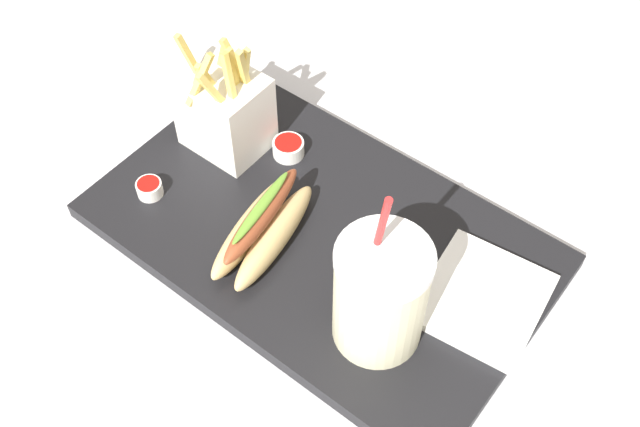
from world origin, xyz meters
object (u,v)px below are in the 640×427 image
fries_basket (225,111)px  hot_dog_1 (263,228)px  soda_cup (380,295)px  napkin_stack (483,298)px  ketchup_cup_1 (403,245)px  ketchup_cup_2 (288,147)px  ketchup_cup_3 (149,188)px

fries_basket → hot_dog_1: fries_basket is taller
soda_cup → napkin_stack: 0.13m
ketchup_cup_1 → ketchup_cup_2: (0.19, -0.03, 0.00)m
napkin_stack → ketchup_cup_3: bearing=16.4°
hot_dog_1 → ketchup_cup_3: 0.15m
hot_dog_1 → ketchup_cup_1: size_ratio=4.12×
ketchup_cup_1 → napkin_stack: 0.10m
ketchup_cup_2 → ketchup_cup_3: size_ratio=1.27×
ketchup_cup_1 → ketchup_cup_3: bearing=22.3°
soda_cup → hot_dog_1: bearing=-5.0°
ketchup_cup_2 → ketchup_cup_3: 0.17m
fries_basket → napkin_stack: bearing=179.1°
soda_cup → fries_basket: 0.31m
hot_dog_1 → ketchup_cup_1: hot_dog_1 is taller
soda_cup → fries_basket: (0.29, -0.10, -0.01)m
ketchup_cup_2 → napkin_stack: size_ratio=0.30×
ketchup_cup_2 → soda_cup: bearing=149.6°
ketchup_cup_3 → ketchup_cup_1: bearing=-157.7°
hot_dog_1 → fries_basket: bearing=-33.5°
hot_dog_1 → ketchup_cup_2: bearing=-62.2°
ketchup_cup_1 → ketchup_cup_2: 0.19m
ketchup_cup_1 → ketchup_cup_2: bearing=-10.1°
fries_basket → ketchup_cup_2: size_ratio=4.23×
soda_cup → hot_dog_1: 0.17m
fries_basket → ketchup_cup_3: (0.02, 0.12, -0.04)m
ketchup_cup_3 → fries_basket: bearing=-97.8°
hot_dog_1 → napkin_stack: size_ratio=1.28×
fries_basket → hot_dog_1: size_ratio=0.98×
hot_dog_1 → ketchup_cup_3: bearing=11.2°
soda_cup → napkin_stack: (-0.07, -0.10, -0.06)m
fries_basket → ketchup_cup_2: bearing=-157.0°
fries_basket → ketchup_cup_1: bearing=179.2°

